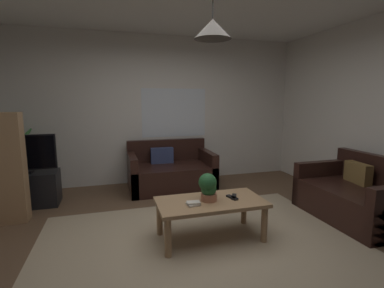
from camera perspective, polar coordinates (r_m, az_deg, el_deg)
The scene contains 16 objects.
floor at distance 3.28m, azimuth 1.56°, elevation -19.44°, with size 5.35×4.96×0.02m, color brown.
rug at distance 3.11m, azimuth 2.77°, elevation -20.89°, with size 3.47×2.73×0.01m, color tan.
wall_back at distance 5.33m, azimuth -6.72°, elevation 6.87°, with size 5.47×0.06×2.71m, color silver.
window_pane at distance 5.35m, azimuth -3.64°, elevation 6.35°, with size 1.22×0.01×0.90m, color white.
couch_under_window at distance 4.98m, azimuth -4.37°, elevation -5.86°, with size 1.45×0.89×0.82m.
couch_right_side at distance 4.32m, azimuth 30.35°, elevation -9.47°, with size 0.89×1.34×0.82m.
coffee_table at distance 3.20m, azimuth 3.82°, elevation -12.52°, with size 1.19×0.61×0.45m.
book_on_table_0 at distance 3.05m, azimuth 0.22°, elevation -12.11°, with size 0.13×0.12×0.02m, color beige.
book_on_table_1 at distance 3.03m, azimuth 0.29°, elevation -11.81°, with size 0.14×0.09×0.02m, color beige.
remote_on_table_0 at distance 3.26m, azimuth 8.15°, elevation -10.71°, with size 0.05×0.16×0.02m, color black.
remote_on_table_1 at distance 3.29m, azimuth 8.53°, elevation -10.55°, with size 0.05×0.16×0.02m, color black.
potted_plant_on_table at distance 3.12m, azimuth 3.30°, elevation -8.67°, with size 0.21×0.20×0.31m.
tv_stand at distance 4.82m, azimuth -30.72°, elevation -7.96°, with size 0.90×0.44×0.50m, color black.
tv at distance 4.68m, azimuth -31.31°, elevation -1.70°, with size 0.91×0.16×0.56m.
potted_palm_corner at distance 5.26m, azimuth -31.43°, elevation -3.61°, with size 0.73×0.79×1.18m.
pendant_lamp at distance 3.06m, azimuth 4.22°, elevation 22.30°, with size 0.38×0.38×0.55m.
Camera 1 is at (-0.89, -2.74, 1.56)m, focal length 26.24 mm.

